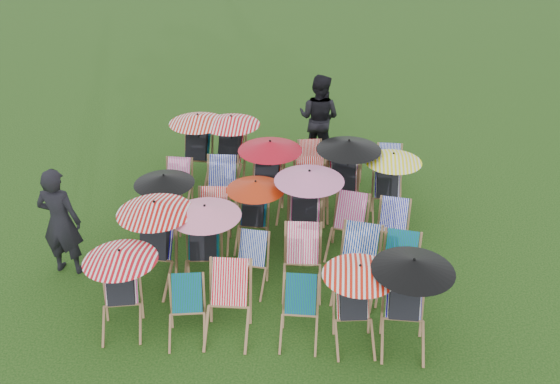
# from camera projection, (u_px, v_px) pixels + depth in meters

# --- Properties ---
(ground) EXTENTS (100.00, 100.00, 0.00)m
(ground) POSITION_uv_depth(u_px,v_px,m) (278.00, 247.00, 10.86)
(ground) COLOR black
(ground) RESTS_ON ground
(deckchair_0) EXTENTS (1.05, 1.14, 1.24)m
(deckchair_0) POSITION_uv_depth(u_px,v_px,m) (121.00, 289.00, 8.82)
(deckchair_0) COLOR #88613F
(deckchair_0) RESTS_ON ground
(deckchair_1) EXTENTS (0.65, 0.83, 0.82)m
(deckchair_1) POSITION_uv_depth(u_px,v_px,m) (187.00, 312.00, 8.75)
(deckchair_1) COLOR #88613F
(deckchair_1) RESTS_ON ground
(deckchair_2) EXTENTS (0.66, 0.92, 0.99)m
(deckchair_2) POSITION_uv_depth(u_px,v_px,m) (228.00, 305.00, 8.77)
(deckchair_2) COLOR #88613F
(deckchair_2) RESTS_ON ground
(deckchair_3) EXTENTS (0.56, 0.78, 0.84)m
(deckchair_3) POSITION_uv_depth(u_px,v_px,m) (299.00, 314.00, 8.71)
(deckchair_3) COLOR #88613F
(deckchair_3) RESTS_ON ground
(deckchair_4) EXTENTS (1.02, 1.10, 1.21)m
(deckchair_4) POSITION_uv_depth(u_px,v_px,m) (356.00, 303.00, 8.56)
(deckchair_4) COLOR #88613F
(deckchair_4) RESTS_ON ground
(deckchair_5) EXTENTS (1.13, 1.18, 1.34)m
(deckchair_5) POSITION_uv_depth(u_px,v_px,m) (407.00, 302.00, 8.49)
(deckchair_5) COLOR #88613F
(deckchair_5) RESTS_ON ground
(deckchair_6) EXTENTS (1.18, 1.24, 1.40)m
(deckchair_6) POSITION_uv_depth(u_px,v_px,m) (153.00, 242.00, 9.69)
(deckchair_6) COLOR #88613F
(deckchair_6) RESTS_ON ground
(deckchair_7) EXTENTS (1.12, 1.20, 1.33)m
(deckchair_7) POSITION_uv_depth(u_px,v_px,m) (203.00, 244.00, 9.71)
(deckchair_7) COLOR #88613F
(deckchair_7) RESTS_ON ground
(deckchair_8) EXTENTS (0.61, 0.80, 0.82)m
(deckchair_8) POSITION_uv_depth(u_px,v_px,m) (250.00, 264.00, 9.74)
(deckchair_8) COLOR #88613F
(deckchair_8) RESTS_ON ground
(deckchair_9) EXTENTS (0.66, 0.90, 0.96)m
(deckchair_9) POSITION_uv_depth(u_px,v_px,m) (302.00, 262.00, 9.67)
(deckchair_9) COLOR #88613F
(deckchair_9) RESTS_ON ground
(deckchair_10) EXTENTS (0.83, 1.03, 1.01)m
(deckchair_10) POSITION_uv_depth(u_px,v_px,m) (357.00, 265.00, 9.56)
(deckchair_10) COLOR #88613F
(deckchair_10) RESTS_ON ground
(deckchair_11) EXTENTS (0.74, 0.94, 0.93)m
(deckchair_11) POSITION_uv_depth(u_px,v_px,m) (399.00, 270.00, 9.52)
(deckchair_11) COLOR #88613F
(deckchair_11) RESTS_ON ground
(deckchair_12) EXTENTS (1.04, 1.11, 1.23)m
(deckchair_12) POSITION_uv_depth(u_px,v_px,m) (162.00, 207.00, 10.78)
(deckchair_12) COLOR #88613F
(deckchair_12) RESTS_ON ground
(deckchair_13) EXTENTS (0.66, 0.88, 0.91)m
(deckchair_13) POSITION_uv_depth(u_px,v_px,m) (213.00, 221.00, 10.75)
(deckchair_13) COLOR #88613F
(deckchair_13) RESTS_ON ground
(deckchair_14) EXTENTS (1.00, 1.05, 1.19)m
(deckchair_14) POSITION_uv_depth(u_px,v_px,m) (253.00, 213.00, 10.66)
(deckchair_14) COLOR #88613F
(deckchair_14) RESTS_ON ground
(deckchair_15) EXTENTS (1.18, 1.23, 1.40)m
(deckchair_15) POSITION_uv_depth(u_px,v_px,m) (306.00, 208.00, 10.57)
(deckchair_15) COLOR #88613F
(deckchair_15) RESTS_ON ground
(deckchair_16) EXTENTS (0.80, 0.99, 0.95)m
(deckchair_16) POSITION_uv_depth(u_px,v_px,m) (347.00, 228.00, 10.52)
(deckchair_16) COLOR #88613F
(deckchair_16) RESTS_ON ground
(deckchair_17) EXTENTS (0.68, 0.87, 0.86)m
(deckchair_17) POSITION_uv_depth(u_px,v_px,m) (392.00, 230.00, 10.54)
(deckchair_17) COLOR #88613F
(deckchair_17) RESTS_ON ground
(deckchair_18) EXTENTS (0.58, 0.80, 0.85)m
(deckchair_18) POSITION_uv_depth(u_px,v_px,m) (176.00, 186.00, 11.91)
(deckchair_18) COLOR #88613F
(deckchair_18) RESTS_ON ground
(deckchair_19) EXTENTS (0.67, 0.92, 0.98)m
(deckchair_19) POSITION_uv_depth(u_px,v_px,m) (221.00, 188.00, 11.69)
(deckchair_19) COLOR #88613F
(deckchair_19) RESTS_ON ground
(deckchair_20) EXTENTS (1.18, 1.24, 1.40)m
(deckchair_20) POSITION_uv_depth(u_px,v_px,m) (267.00, 176.00, 11.58)
(deckchair_20) COLOR #88613F
(deckchair_20) RESTS_ON ground
(deckchair_21) EXTENTS (0.68, 0.94, 1.00)m
(deckchair_21) POSITION_uv_depth(u_px,v_px,m) (309.00, 191.00, 11.56)
(deckchair_21) COLOR #88613F
(deckchair_21) RESTS_ON ground
(deckchair_22) EXTENTS (1.20, 1.26, 1.42)m
(deckchair_22) POSITION_uv_depth(u_px,v_px,m) (345.00, 176.00, 11.56)
(deckchair_22) COLOR #88613F
(deckchair_22) RESTS_ON ground
(deckchair_23) EXTENTS (1.05, 1.09, 1.25)m
(deckchair_23) POSITION_uv_depth(u_px,v_px,m) (389.00, 184.00, 11.46)
(deckchair_23) COLOR #88613F
(deckchair_23) RESTS_ON ground
(deckchair_24) EXTENTS (1.17, 1.22, 1.38)m
(deckchair_24) POSITION_uv_depth(u_px,v_px,m) (196.00, 146.00, 12.72)
(deckchair_24) COLOR #88613F
(deckchair_24) RESTS_ON ground
(deckchair_25) EXTENTS (1.16, 1.24, 1.38)m
(deckchair_25) POSITION_uv_depth(u_px,v_px,m) (228.00, 147.00, 12.67)
(deckchair_25) COLOR #88613F
(deckchair_25) RESTS_ON ground
(deckchair_26) EXTENTS (0.64, 0.83, 0.85)m
(deckchair_26) POSITION_uv_depth(u_px,v_px,m) (270.00, 165.00, 12.66)
(deckchair_26) COLOR #88613F
(deckchair_26) RESTS_ON ground
(deckchair_27) EXTENTS (0.66, 0.83, 0.82)m
(deckchair_27) POSITION_uv_depth(u_px,v_px,m) (311.00, 165.00, 12.70)
(deckchair_27) COLOR #88613F
(deckchair_27) RESTS_ON ground
(deckchair_28) EXTENTS (0.65, 0.85, 0.86)m
(deckchair_28) POSITION_uv_depth(u_px,v_px,m) (348.00, 167.00, 12.58)
(deckchair_28) COLOR #88613F
(deckchair_28) RESTS_ON ground
(deckchair_29) EXTENTS (0.56, 0.77, 0.82)m
(deckchair_29) POSITION_uv_depth(u_px,v_px,m) (389.00, 169.00, 12.52)
(deckchair_29) COLOR #88613F
(deckchair_29) RESTS_ON ground
(person_left) EXTENTS (0.71, 0.50, 1.87)m
(person_left) POSITION_uv_depth(u_px,v_px,m) (60.00, 222.00, 9.84)
(person_left) COLOR black
(person_left) RESTS_ON ground
(person_rear) EXTENTS (1.15, 1.03, 1.94)m
(person_rear) POSITION_uv_depth(u_px,v_px,m) (319.00, 118.00, 13.38)
(person_rear) COLOR black
(person_rear) RESTS_ON ground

